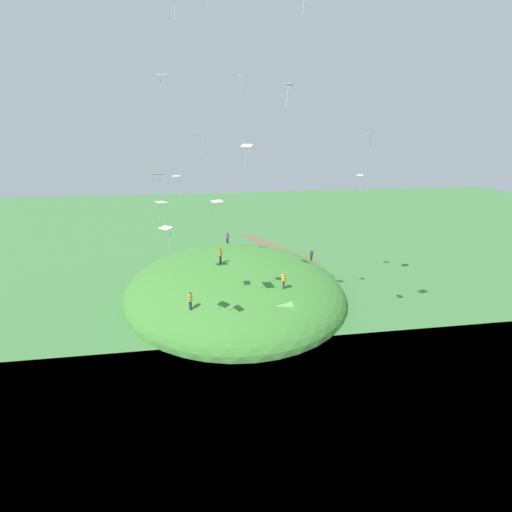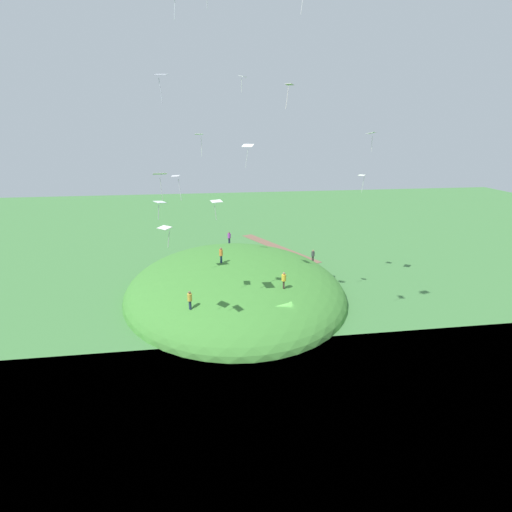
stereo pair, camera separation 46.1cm
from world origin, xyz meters
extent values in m
plane|color=#40773C|center=(0.00, 0.00, 0.00)|extent=(160.00, 160.00, 0.00)
ellipsoid|color=#3E8032|center=(8.77, 2.89, 0.00)|extent=(29.14, 23.52, 7.25)
cube|color=brown|center=(24.71, -5.09, 0.02)|extent=(16.89, 8.95, 0.04)
cube|color=#1E304A|center=(7.95, 4.36, 3.99)|extent=(0.20, 0.23, 0.80)
cylinder|color=orange|center=(7.95, 4.36, 4.71)|extent=(0.51, 0.51, 0.63)
sphere|color=brown|center=(7.95, 4.36, 5.15)|extent=(0.24, 0.24, 0.24)
cube|color=#1F2C45|center=(-0.54, 7.57, 2.78)|extent=(0.24, 0.23, 0.79)
cylinder|color=gold|center=(-0.54, 7.57, 3.50)|extent=(0.55, 0.55, 0.63)
sphere|color=brown|center=(-0.54, 7.57, 3.93)|extent=(0.24, 0.24, 0.24)
cube|color=#3E2F26|center=(1.64, -0.97, 3.31)|extent=(0.23, 0.13, 0.75)
cylinder|color=gold|center=(1.64, -0.97, 3.98)|extent=(0.43, 0.43, 0.60)
sphere|color=#976F50|center=(1.64, -0.97, 4.39)|extent=(0.23, 0.23, 0.23)
cube|color=#362E2F|center=(14.24, -7.42, 1.47)|extent=(0.24, 0.24, 0.75)
cylinder|color=#3B3D3E|center=(14.24, -7.42, 2.14)|extent=(0.57, 0.57, 0.59)
sphere|color=#9C6C50|center=(14.24, -7.42, 2.54)|extent=(0.22, 0.22, 0.22)
cube|color=#26254B|center=(20.35, 2.51, 2.58)|extent=(0.20, 0.26, 0.76)
cylinder|color=purple|center=(20.35, 2.51, 3.26)|extent=(0.54, 0.54, 0.60)
sphere|color=brown|center=(20.35, 2.51, 3.68)|extent=(0.23, 0.23, 0.23)
cube|color=white|center=(-3.32, 8.56, 20.39)|extent=(0.72, 0.91, 0.12)
cylinder|color=white|center=(-3.30, 8.66, 19.37)|extent=(0.12, 0.16, 1.61)
cube|color=silver|center=(10.83, -11.57, 12.09)|extent=(0.88, 0.85, 0.10)
cylinder|color=silver|center=(10.89, -11.80, 11.03)|extent=(0.30, 0.11, 1.76)
cube|color=white|center=(7.44, -10.82, 16.61)|extent=(1.30, 1.29, 0.19)
cylinder|color=white|center=(7.68, -11.07, 15.58)|extent=(0.09, 0.08, 1.53)
cube|color=white|center=(3.78, 9.68, 13.31)|extent=(0.93, 1.25, 0.21)
cylinder|color=white|center=(3.71, 9.63, 12.02)|extent=(0.23, 0.11, 1.99)
cylinder|color=white|center=(0.57, 7.58, 25.22)|extent=(0.08, 0.16, 1.63)
cube|color=silver|center=(-3.61, 9.00, 10.28)|extent=(1.15, 1.14, 0.13)
cylinder|color=silver|center=(-3.69, 8.75, 9.44)|extent=(0.16, 0.21, 1.20)
cube|color=white|center=(-1.49, 8.11, 13.68)|extent=(0.88, 0.67, 0.06)
cylinder|color=white|center=(-1.69, 7.83, 12.67)|extent=(0.06, 0.16, 1.59)
cube|color=silver|center=(2.09, -1.18, 20.43)|extent=(0.74, 0.75, 0.11)
cylinder|color=silver|center=(1.93, -0.98, 19.41)|extent=(0.19, 0.26, 1.71)
cylinder|color=silver|center=(-5.66, -0.12, 24.25)|extent=(0.08, 0.21, 1.40)
cube|color=white|center=(3.17, 2.50, 21.09)|extent=(0.79, 0.74, 0.14)
cylinder|color=white|center=(3.09, 2.60, 20.38)|extent=(0.06, 0.05, 1.10)
cube|color=silver|center=(10.39, 1.17, 15.35)|extent=(1.23, 1.38, 0.30)
cylinder|color=silver|center=(10.25, 1.32, 14.10)|extent=(0.11, 0.27, 1.93)
cube|color=white|center=(10.12, 6.12, 16.50)|extent=(0.64, 0.86, 0.11)
cylinder|color=white|center=(10.42, 5.91, 15.31)|extent=(0.12, 0.06, 1.97)
cube|color=white|center=(-5.26, 9.05, 12.41)|extent=(1.07, 0.96, 0.08)
cylinder|color=white|center=(-5.00, 9.20, 11.68)|extent=(0.12, 0.12, 1.02)
cube|color=white|center=(-1.22, 5.13, 11.67)|extent=(1.28, 0.97, 0.07)
cylinder|color=white|center=(-1.25, 5.22, 10.79)|extent=(0.15, 0.15, 1.18)
camera|label=1|loc=(-32.56, 7.11, 17.06)|focal=28.61mm
camera|label=2|loc=(-32.63, 6.65, 17.06)|focal=28.61mm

